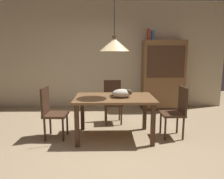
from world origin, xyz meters
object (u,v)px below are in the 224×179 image
Objects in this scene: dining_table at (114,102)px; chair_left_side at (51,110)px; chair_right_side at (177,110)px; chair_far_back at (113,99)px; hutch_bookcase at (163,77)px; book_red_tall at (148,35)px; book_green_slim at (150,35)px; pendant_lamp at (114,45)px; cat_sleeping at (122,93)px; book_blue_wide at (152,35)px.

chair_left_side is at bearing 179.83° from dining_table.
chair_right_side and chair_left_side have the same top height.
hutch_bookcase is at bearing 37.83° from chair_far_back.
chair_right_side is at bearing -37.73° from chair_far_back.
chair_right_side is 1.00× the size of chair_far_back.
book_green_slim is at bearing 0.00° from book_red_tall.
dining_table is 1.01m from pendant_lamp.
book_red_tall reaches higher than book_green_slim.
dining_table is 2.39m from hutch_bookcase.
chair_right_side is 1.04m from cat_sleeping.
dining_table is 1.51× the size of chair_far_back.
chair_left_side is 3.20m from book_red_tall.
chair_far_back is 0.99m from cat_sleeping.
chair_far_back is 2.06m from book_red_tall.
book_blue_wide reaches higher than hutch_bookcase.
pendant_lamp is (-0.00, 0.00, 1.01)m from dining_table.
chair_right_side is 3.58× the size of book_green_slim.
book_blue_wide is at bearing 0.00° from book_red_tall.
book_red_tall reaches higher than chair_left_side.
chair_left_side is (-2.26, 0.00, 0.00)m from chair_right_side.
chair_left_side is 1.00× the size of chair_far_back.
dining_table is at bearing -89.62° from chair_far_back.
book_green_slim is (0.85, 2.00, 1.15)m from cat_sleeping.
pendant_lamp reaches higher than chair_far_back.
chair_far_back is at bearing 142.27° from chair_right_side.
pendant_lamp reaches higher than chair_left_side.
dining_table is at bearing -125.16° from hutch_bookcase.
cat_sleeping is (0.14, -0.05, 0.18)m from dining_table.
chair_left_side is 1.61m from pendant_lamp.
chair_right_side is at bearing 0.03° from dining_table.
chair_far_back is (-1.13, 0.88, 0.00)m from chair_right_side.
book_blue_wide is at bearing 61.74° from dining_table.
hutch_bookcase is at bearing -0.20° from book_red_tall.
book_green_slim is at bearing 42.56° from chair_left_side.
cat_sleeping is (0.14, -0.93, 0.32)m from chair_far_back.
hutch_bookcase is 1.13m from book_blue_wide.
chair_right_side is (1.13, 0.00, -0.14)m from dining_table.
dining_table is 1.51× the size of chair_left_side.
cat_sleeping is 1.51× the size of book_green_slim.
pendant_lamp reaches higher than cat_sleeping.
chair_right_side is at bearing 0.03° from pendant_lamp.
book_red_tall reaches higher than cat_sleeping.
dining_table is at bearing -0.17° from chair_left_side.
book_red_tall is at bearing 68.08° from cat_sleeping.
book_red_tall is (0.94, 1.95, 0.33)m from pendant_lamp.
book_green_slim is at bearing 63.05° from dining_table.
pendant_lamp reaches higher than dining_table.
dining_table is 2.56m from book_green_slim.
chair_far_back is 1.45m from pendant_lamp.
chair_far_back is 3.58× the size of book_green_slim.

